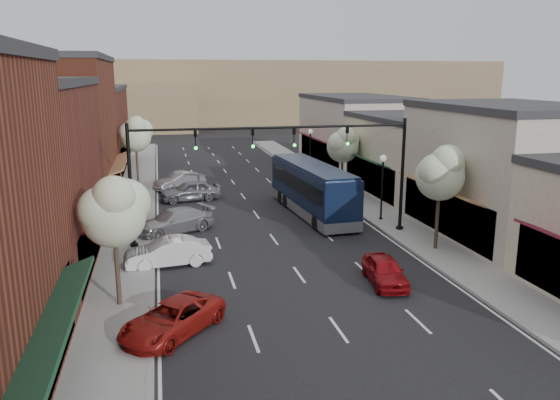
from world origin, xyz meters
TOP-DOWN VIEW (x-y plane):
  - ground at (0.00, 0.00)m, footprint 160.00×160.00m
  - sidewalk_left at (-8.40, 18.50)m, footprint 2.80×73.00m
  - sidewalk_right at (8.40, 18.50)m, footprint 2.80×73.00m
  - curb_left at (-7.00, 18.50)m, footprint 0.25×73.00m
  - curb_right at (7.00, 18.50)m, footprint 0.25×73.00m
  - bldg_left_midfar at (-14.24, 20.00)m, footprint 10.14×14.10m
  - bldg_left_far at (-14.22, 36.00)m, footprint 10.14×18.10m
  - bldg_right_midnear at (13.72, 6.00)m, footprint 9.14×12.10m
  - bldg_right_midfar at (13.70, 18.00)m, footprint 9.14×12.10m
  - bldg_right_far at (13.71, 32.00)m, footprint 9.14×16.10m
  - hill_far at (0.00, 90.00)m, footprint 120.00×30.00m
  - hill_near at (-25.00, 78.00)m, footprint 50.00×20.00m
  - signal_mast_right at (5.62, 8.00)m, footprint 8.22×0.46m
  - signal_mast_left at (-5.62, 8.00)m, footprint 8.22×0.46m
  - tree_right_near at (8.35, 3.94)m, footprint 2.85×2.65m
  - tree_right_far at (8.35, 19.94)m, footprint 2.85×2.65m
  - tree_left_near at (-8.25, -0.06)m, footprint 2.85×2.65m
  - tree_left_far at (-8.25, 25.94)m, footprint 2.85×2.65m
  - lamp_post_near at (7.80, 10.50)m, footprint 0.44×0.44m
  - lamp_post_far at (7.80, 28.00)m, footprint 0.44×0.44m
  - coach_bus at (3.82, 13.35)m, footprint 3.30×11.60m
  - red_hatchback at (3.59, 0.03)m, footprint 1.97×3.94m
  - parked_car_a at (-6.20, -2.97)m, footprint 4.55×4.71m
  - parked_car_b at (-6.20, 4.75)m, footprint 4.47×2.00m
  - parked_car_c at (-5.70, 10.75)m, footprint 5.41×4.08m
  - parked_car_d at (-4.20, 19.35)m, footprint 4.86×2.55m
  - parked_car_e at (-4.82, 23.85)m, footprint 4.59×3.73m

SIDE VIEW (x-z plane):
  - ground at x=0.00m, z-range 0.00..0.00m
  - curb_left at x=-7.00m, z-range -0.01..0.16m
  - curb_right at x=7.00m, z-range -0.01..0.16m
  - sidewalk_left at x=-8.40m, z-range 0.00..0.15m
  - sidewalk_right at x=8.40m, z-range 0.00..0.15m
  - parked_car_a at x=-6.20m, z-range 0.00..1.25m
  - red_hatchback at x=3.59m, z-range 0.00..1.29m
  - parked_car_b at x=-6.20m, z-range 0.00..1.43m
  - parked_car_c at x=-5.70m, z-range 0.00..1.46m
  - parked_car_e at x=-4.82m, z-range 0.00..1.47m
  - parked_car_d at x=-4.20m, z-range 0.00..1.58m
  - coach_bus at x=3.82m, z-range 0.08..3.58m
  - lamp_post_near at x=7.80m, z-range 0.79..5.23m
  - lamp_post_far at x=7.80m, z-range 0.79..5.23m
  - bldg_right_midfar at x=13.70m, z-range -0.03..6.37m
  - bldg_right_far at x=13.71m, z-range -0.04..7.36m
  - bldg_right_midnear at x=13.72m, z-range -0.04..7.86m
  - tree_right_far at x=8.35m, z-range 1.28..6.70m
  - hill_near at x=-25.00m, z-range 0.00..8.00m
  - bldg_left_far at x=-14.22m, z-range -0.04..8.36m
  - tree_left_near at x=-8.25m, z-range 1.38..7.07m
  - tree_right_near at x=8.35m, z-range 1.47..7.43m
  - tree_left_far at x=-8.25m, z-range 1.54..7.67m
  - signal_mast_right at x=5.62m, z-range 1.12..8.12m
  - signal_mast_left at x=-5.62m, z-range 1.12..8.12m
  - bldg_left_midfar at x=-14.24m, z-range -0.05..10.85m
  - hill_far at x=0.00m, z-range 0.00..12.00m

